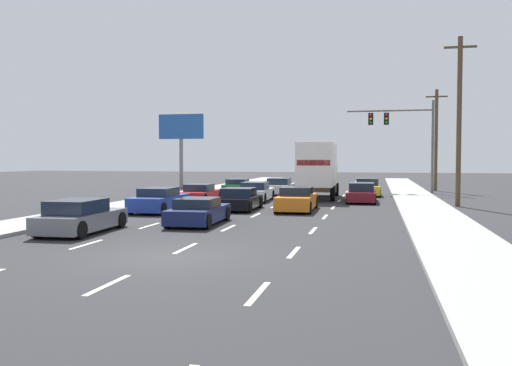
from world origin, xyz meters
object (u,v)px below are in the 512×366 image
(car_white, at_px, (256,192))
(car_orange, at_px, (297,200))
(car_green, at_px, (238,187))
(car_gray, at_px, (80,217))
(car_navy, at_px, (198,212))
(car_maroon, at_px, (362,193))
(utility_pole_mid, at_px, (459,120))
(car_yellow, at_px, (367,188))
(car_black, at_px, (239,200))
(utility_pole_far, at_px, (436,139))
(roadside_billboard, at_px, (181,135))
(car_blue, at_px, (159,201))
(box_truck, at_px, (318,168))
(car_red, at_px, (200,194))
(traffic_signal_mast, at_px, (398,127))
(car_silver, at_px, (279,187))

(car_white, xyz_separation_m, car_orange, (3.55, -5.84, 0.00))
(car_green, bearing_deg, car_gray, -90.42)
(car_navy, relative_size, car_maroon, 0.91)
(car_gray, distance_m, utility_pole_mid, 21.84)
(car_yellow, height_order, utility_pole_mid, utility_pole_mid)
(car_navy, height_order, car_orange, car_orange)
(car_green, height_order, utility_pole_mid, utility_pole_mid)
(car_navy, bearing_deg, car_gray, -135.19)
(car_black, height_order, utility_pole_mid, utility_pole_mid)
(utility_pole_far, distance_m, roadside_billboard, 23.32)
(car_blue, relative_size, car_gray, 1.04)
(car_green, height_order, box_truck, box_truck)
(car_orange, bearing_deg, car_maroon, 63.51)
(car_yellow, bearing_deg, car_maroon, -92.27)
(car_navy, height_order, car_maroon, car_maroon)
(car_gray, bearing_deg, car_green, 89.58)
(car_orange, bearing_deg, car_red, 146.53)
(car_gray, bearing_deg, utility_pole_far, 62.41)
(roadside_billboard, bearing_deg, traffic_signal_mast, -11.48)
(car_silver, bearing_deg, utility_pole_mid, -34.66)
(car_gray, xyz_separation_m, car_silver, (3.50, 23.03, -0.00))
(car_blue, relative_size, roadside_billboard, 0.64)
(car_orange, distance_m, utility_pole_far, 22.24)
(car_yellow, bearing_deg, utility_pole_far, 52.05)
(car_gray, distance_m, utility_pole_far, 34.36)
(car_navy, height_order, utility_pole_far, utility_pole_far)
(car_yellow, bearing_deg, car_blue, -125.01)
(car_red, xyz_separation_m, traffic_signal_mast, (12.77, 11.90, 4.82))
(car_silver, xyz_separation_m, utility_pole_far, (12.31, 7.22, 3.88))
(car_blue, bearing_deg, car_black, 26.26)
(car_silver, relative_size, box_truck, 0.58)
(car_white, bearing_deg, utility_pole_mid, -6.57)
(car_gray, relative_size, box_truck, 0.57)
(car_blue, xyz_separation_m, car_orange, (6.95, 2.19, -0.00))
(box_truck, xyz_separation_m, car_yellow, (3.27, 3.91, -1.56))
(car_white, relative_size, car_maroon, 0.99)
(car_green, bearing_deg, car_yellow, -0.44)
(car_white, height_order, car_black, car_white)
(car_gray, bearing_deg, car_maroon, 59.44)
(car_navy, bearing_deg, car_blue, 128.46)
(car_gray, xyz_separation_m, car_maroon, (9.93, 16.82, -0.03))
(car_orange, bearing_deg, box_truck, 88.64)
(utility_pole_far, bearing_deg, roadside_billboard, 178.38)
(box_truck, bearing_deg, car_white, -141.89)
(car_blue, height_order, car_maroon, car_blue)
(car_silver, height_order, box_truck, box_truck)
(car_maroon, xyz_separation_m, utility_pole_mid, (5.54, -2.06, 4.47))
(car_gray, height_order, car_orange, car_orange)
(car_green, height_order, car_red, car_green)
(traffic_signal_mast, bearing_deg, car_yellow, -121.20)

